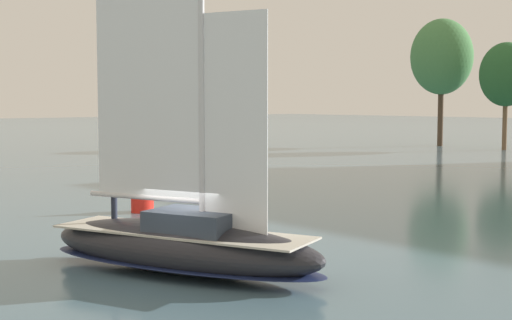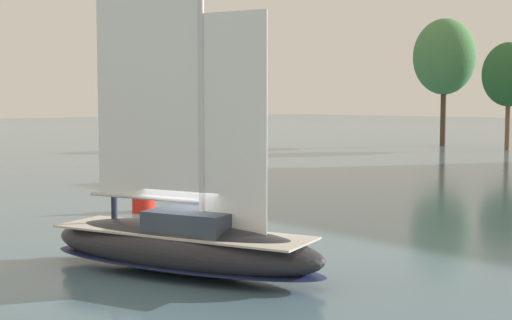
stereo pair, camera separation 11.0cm
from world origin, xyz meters
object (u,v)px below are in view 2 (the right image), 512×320
object	(u,v)px
tree_shore_center	(509,75)
sailboat_main	(182,239)
channel_buoy	(143,196)
tree_shore_left	(444,57)

from	to	relation	value
tree_shore_center	sailboat_main	distance (m)	62.70
tree_shore_center	sailboat_main	world-z (taller)	sailboat_main
channel_buoy	sailboat_main	bearing A→B (deg)	-26.95
sailboat_main	channel_buoy	size ratio (longest dim) A/B	6.73
sailboat_main	channel_buoy	bearing A→B (deg)	153.05
tree_shore_left	channel_buoy	size ratio (longest dim) A/B	7.67
tree_shore_left	sailboat_main	bearing A→B (deg)	-62.43
sailboat_main	channel_buoy	xyz separation A→B (m)	(-11.05, 5.62, -0.27)
tree_shore_center	sailboat_main	size ratio (longest dim) A/B	0.89
tree_shore_left	tree_shore_center	bearing A→B (deg)	-6.00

